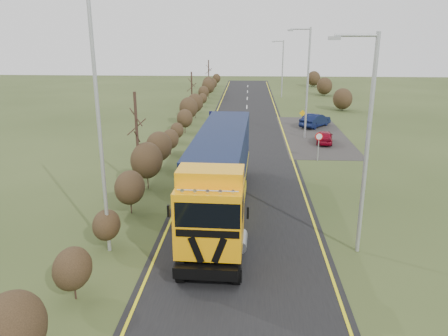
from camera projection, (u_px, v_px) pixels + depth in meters
name	position (u px, v px, depth m)	size (l,w,h in m)	color
ground	(242.00, 216.00, 23.35)	(160.00, 160.00, 0.00)	#31401B
road	(244.00, 163.00, 32.88)	(8.00, 120.00, 0.02)	black
layby	(313.00, 134.00, 42.07)	(6.00, 18.00, 0.02)	#2B2927
lane_markings	(244.00, 164.00, 32.59)	(7.52, 116.00, 0.01)	yellow
hedgerow	(159.00, 148.00, 30.73)	(2.24, 102.04, 6.05)	black
lorry	(221.00, 169.00, 23.15)	(3.03, 15.64, 4.34)	black
car_red_hatchback	(325.00, 137.00, 38.55)	(1.37, 3.40, 1.16)	maroon
car_blue_sedan	(315.00, 120.00, 45.32)	(1.47, 4.23, 1.39)	black
streetlight_near	(365.00, 138.00, 18.05)	(2.00, 0.19, 9.42)	#A3A7A9
streetlight_mid	(306.00, 79.00, 39.16)	(2.09, 0.20, 9.87)	#A3A7A9
streetlight_far	(282.00, 67.00, 65.21)	(1.79, 0.18, 8.38)	#A3A7A9
left_pole	(100.00, 134.00, 18.05)	(0.16, 0.16, 10.70)	#A3A7A9
speed_sign	(319.00, 141.00, 33.01)	(0.61, 0.10, 2.21)	#A3A7A9
warning_board	(302.00, 117.00, 45.01)	(0.70, 0.11, 1.83)	#A3A7A9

